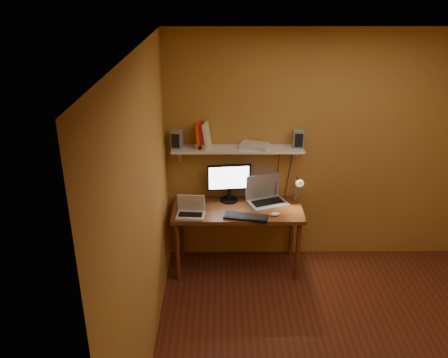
{
  "coord_description": "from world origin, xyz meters",
  "views": [
    {
      "loc": [
        -1.1,
        -3.27,
        3.09
      ],
      "look_at": [
        -1.07,
        1.18,
        1.14
      ],
      "focal_mm": 38.0,
      "sensor_mm": 36.0,
      "label": 1
    }
  ],
  "objects_px": {
    "monitor": "(229,181)",
    "desk_lamp": "(298,186)",
    "shelf_camera": "(201,147)",
    "desk": "(237,215)",
    "mouse": "(275,214)",
    "netbook": "(191,210)",
    "keyboard": "(246,217)",
    "laptop": "(265,195)",
    "wall_shelf": "(238,149)",
    "speaker_right": "(298,139)",
    "speaker_left": "(177,139)",
    "router": "(254,146)"
  },
  "relations": [
    {
      "from": "speaker_left",
      "to": "netbook",
      "type": "bearing_deg",
      "value": -53.12
    },
    {
      "from": "desk",
      "to": "mouse",
      "type": "xyz_separation_m",
      "value": [
        0.39,
        -0.17,
        0.1
      ]
    },
    {
      "from": "desk",
      "to": "monitor",
      "type": "relative_size",
      "value": 2.95
    },
    {
      "from": "speaker_right",
      "to": "wall_shelf",
      "type": "bearing_deg",
      "value": -178.5
    },
    {
      "from": "desk",
      "to": "netbook",
      "type": "relative_size",
      "value": 4.62
    },
    {
      "from": "keyboard",
      "to": "speaker_right",
      "type": "distance_m",
      "value": 0.99
    },
    {
      "from": "desk_lamp",
      "to": "router",
      "type": "height_order",
      "value": "router"
    },
    {
      "from": "keyboard",
      "to": "desk_lamp",
      "type": "xyz_separation_m",
      "value": [
        0.58,
        0.34,
        0.2
      ]
    },
    {
      "from": "desk_lamp",
      "to": "laptop",
      "type": "bearing_deg",
      "value": 172.84
    },
    {
      "from": "laptop",
      "to": "router",
      "type": "xyz_separation_m",
      "value": [
        -0.14,
        0.03,
        0.57
      ]
    },
    {
      "from": "speaker_left",
      "to": "speaker_right",
      "type": "relative_size",
      "value": 1.01
    },
    {
      "from": "mouse",
      "to": "netbook",
      "type": "bearing_deg",
      "value": 166.14
    },
    {
      "from": "laptop",
      "to": "desk_lamp",
      "type": "bearing_deg",
      "value": -28.25
    },
    {
      "from": "monitor",
      "to": "desk_lamp",
      "type": "relative_size",
      "value": 1.27
    },
    {
      "from": "netbook",
      "to": "shelf_camera",
      "type": "relative_size",
      "value": 2.82
    },
    {
      "from": "shelf_camera",
      "to": "mouse",
      "type": "bearing_deg",
      "value": -21.02
    },
    {
      "from": "laptop",
      "to": "speaker_left",
      "type": "relative_size",
      "value": 2.49
    },
    {
      "from": "desk_lamp",
      "to": "mouse",
      "type": "bearing_deg",
      "value": -132.88
    },
    {
      "from": "wall_shelf",
      "to": "keyboard",
      "type": "height_order",
      "value": "wall_shelf"
    },
    {
      "from": "keyboard",
      "to": "desk_lamp",
      "type": "height_order",
      "value": "desk_lamp"
    },
    {
      "from": "speaker_left",
      "to": "router",
      "type": "xyz_separation_m",
      "value": [
        0.82,
        0.01,
        -0.07
      ]
    },
    {
      "from": "netbook",
      "to": "keyboard",
      "type": "xyz_separation_m",
      "value": [
        0.58,
        -0.07,
        -0.05
      ]
    },
    {
      "from": "shelf_camera",
      "to": "netbook",
      "type": "bearing_deg",
      "value": -111.21
    },
    {
      "from": "desk",
      "to": "mouse",
      "type": "relative_size",
      "value": 14.27
    },
    {
      "from": "wall_shelf",
      "to": "desk_lamp",
      "type": "bearing_deg",
      "value": -5.88
    },
    {
      "from": "netbook",
      "to": "mouse",
      "type": "distance_m",
      "value": 0.88
    },
    {
      "from": "desk_lamp",
      "to": "speaker_left",
      "type": "height_order",
      "value": "speaker_left"
    },
    {
      "from": "shelf_camera",
      "to": "monitor",
      "type": "bearing_deg",
      "value": 11.79
    },
    {
      "from": "speaker_right",
      "to": "laptop",
      "type": "bearing_deg",
      "value": -173.37
    },
    {
      "from": "speaker_right",
      "to": "shelf_camera",
      "type": "xyz_separation_m",
      "value": [
        -1.03,
        -0.07,
        -0.07
      ]
    },
    {
      "from": "speaker_right",
      "to": "speaker_left",
      "type": "bearing_deg",
      "value": -178.75
    },
    {
      "from": "netbook",
      "to": "wall_shelf",
      "type": "bearing_deg",
      "value": 38.38
    },
    {
      "from": "desk",
      "to": "speaker_left",
      "type": "relative_size",
      "value": 7.2
    },
    {
      "from": "wall_shelf",
      "to": "router",
      "type": "bearing_deg",
      "value": 0.69
    },
    {
      "from": "mouse",
      "to": "speaker_left",
      "type": "distance_m",
      "value": 1.3
    },
    {
      "from": "desk_lamp",
      "to": "shelf_camera",
      "type": "height_order",
      "value": "shelf_camera"
    },
    {
      "from": "desk_lamp",
      "to": "monitor",
      "type": "bearing_deg",
      "value": 174.79
    },
    {
      "from": "desk",
      "to": "wall_shelf",
      "type": "relative_size",
      "value": 1.0
    },
    {
      "from": "desk",
      "to": "monitor",
      "type": "distance_m",
      "value": 0.39
    },
    {
      "from": "speaker_left",
      "to": "shelf_camera",
      "type": "height_order",
      "value": "speaker_left"
    },
    {
      "from": "laptop",
      "to": "speaker_right",
      "type": "bearing_deg",
      "value": -15.1
    },
    {
      "from": "laptop",
      "to": "wall_shelf",
      "type": "bearing_deg",
      "value": 154.45
    },
    {
      "from": "laptop",
      "to": "keyboard",
      "type": "distance_m",
      "value": 0.45
    },
    {
      "from": "laptop",
      "to": "speaker_right",
      "type": "distance_m",
      "value": 0.72
    },
    {
      "from": "shelf_camera",
      "to": "wall_shelf",
      "type": "bearing_deg",
      "value": 9.14
    },
    {
      "from": "wall_shelf",
      "to": "keyboard",
      "type": "bearing_deg",
      "value": -78.76
    },
    {
      "from": "mouse",
      "to": "monitor",
      "type": "bearing_deg",
      "value": 130.77
    },
    {
      "from": "laptop",
      "to": "mouse",
      "type": "distance_m",
      "value": 0.35
    },
    {
      "from": "monitor",
      "to": "desk_lamp",
      "type": "distance_m",
      "value": 0.75
    },
    {
      "from": "keyboard",
      "to": "speaker_left",
      "type": "height_order",
      "value": "speaker_left"
    }
  ]
}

